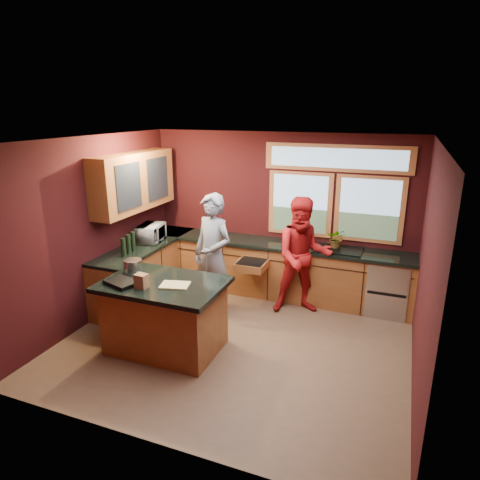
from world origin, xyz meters
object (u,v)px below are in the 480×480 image
Objects in this scene: person_grey at (213,255)px; cutting_board at (175,285)px; person_red at (303,256)px; stock_pot at (133,266)px; island at (165,315)px.

person_grey is 5.37× the size of cutting_board.
person_grey is at bearing -178.85° from person_red.
person_red is at bearing 41.17° from person_grey.
person_grey reaches higher than stock_pot.
island is at bearing -150.86° from person_red.
person_grey reaches higher than island.
cutting_board is at bearing -14.04° from island.
stock_pot is at bearing -162.83° from person_red.
person_grey is 1.26m from stock_pot.
person_red is 2.14m from cutting_board.
island is 2.27m from person_red.
person_red reaches higher than island.
person_grey is (0.15, 1.19, 0.46)m from island.
person_red is 7.59× the size of stock_pot.
stock_pot is (-0.55, 0.15, 0.56)m from island.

